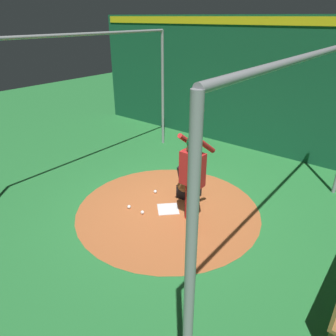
{
  "coord_description": "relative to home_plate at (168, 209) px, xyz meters",
  "views": [
    {
      "loc": [
        4.29,
        3.41,
        3.59
      ],
      "look_at": [
        0.0,
        0.0,
        0.95
      ],
      "focal_mm": 33.73,
      "sensor_mm": 36.0,
      "label": 1
    }
  ],
  "objects": [
    {
      "name": "baseball_2",
      "position": [
        0.45,
        -0.3,
        0.03
      ],
      "size": [
        0.07,
        0.07,
        0.07
      ],
      "primitive_type": "sphere",
      "color": "white",
      "rests_on": "dirt_circle"
    },
    {
      "name": "baseball_0",
      "position": [
        -0.34,
        -0.64,
        0.03
      ],
      "size": [
        0.07,
        0.07,
        0.07
      ],
      "primitive_type": "sphere",
      "color": "white",
      "rests_on": "dirt_circle"
    },
    {
      "name": "back_wall",
      "position": [
        -4.21,
        0.0,
        1.82
      ],
      "size": [
        0.22,
        11.97,
        3.64
      ],
      "color": "#145133",
      "rests_on": "ground"
    },
    {
      "name": "ground_plane",
      "position": [
        0.0,
        0.0,
        -0.01
      ],
      "size": [
        27.97,
        27.97,
        0.0
      ],
      "primitive_type": "plane",
      "color": "#287A38"
    },
    {
      "name": "baseball_1",
      "position": [
        0.47,
        -0.65,
        0.03
      ],
      "size": [
        0.07,
        0.07,
        0.07
      ],
      "primitive_type": "sphere",
      "color": "white",
      "rests_on": "dirt_circle"
    },
    {
      "name": "home_plate",
      "position": [
        0.0,
        0.0,
        0.0
      ],
      "size": [
        0.59,
        0.59,
        0.01
      ],
      "primitive_type": "cube",
      "rotation": [
        0.0,
        0.0,
        0.79
      ],
      "color": "white",
      "rests_on": "dirt_circle"
    },
    {
      "name": "cage_frame",
      "position": [
        0.0,
        0.0,
        2.27
      ],
      "size": [
        5.84,
        5.05,
        3.28
      ],
      "color": "gray",
      "rests_on": "ground"
    },
    {
      "name": "dirt_circle",
      "position": [
        0.0,
        0.0,
        -0.01
      ],
      "size": [
        3.73,
        3.73,
        0.01
      ],
      "primitive_type": "cylinder",
      "color": "#B76033",
      "rests_on": "ground"
    },
    {
      "name": "batter",
      "position": [
        0.08,
        0.62,
        1.07
      ],
      "size": [
        0.68,
        0.49,
        2.12
      ],
      "color": "maroon",
      "rests_on": "ground"
    },
    {
      "name": "catcher",
      "position": [
        -0.65,
        0.04,
        0.37
      ],
      "size": [
        0.58,
        0.4,
        0.98
      ],
      "color": "black",
      "rests_on": "ground"
    }
  ]
}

